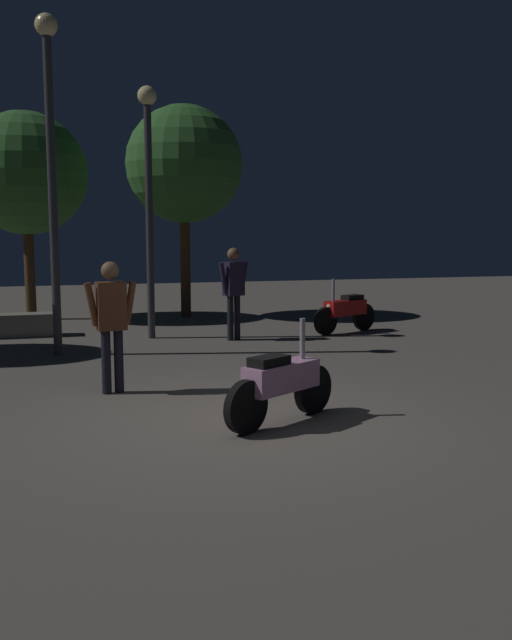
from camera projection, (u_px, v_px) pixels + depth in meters
The scene contains 9 objects.
ground_plane at pixel (236, 421), 7.56m from camera, with size 40.00×40.00×0.00m, color #605951.
motorcycle_pink_foreground at pixel (281, 383), 7.42m from camera, with size 1.47×0.94×1.11m.
motorcycle_red_parked_left at pixel (345, 311), 14.05m from camera, with size 1.57×0.72×1.11m.
person_rider_beside at pixel (111, 315), 8.73m from camera, with size 0.67×0.29×1.68m.
person_bystander_far at pixel (234, 285), 13.01m from camera, with size 0.65×0.36×1.75m.
streetlamp_near at pixel (51, 145), 11.12m from camera, with size 0.36×0.36×5.46m.
streetlamp_far at pixel (149, 179), 12.99m from camera, with size 0.36×0.36×4.73m.
tree_left_bg at pixel (26, 174), 15.76m from camera, with size 2.79×2.79×4.76m.
tree_right_bg at pixel (184, 165), 16.21m from camera, with size 2.75×2.75×4.98m.
Camera 1 is at (-1.80, -7.13, 2.07)m, focal length 38.80 mm.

